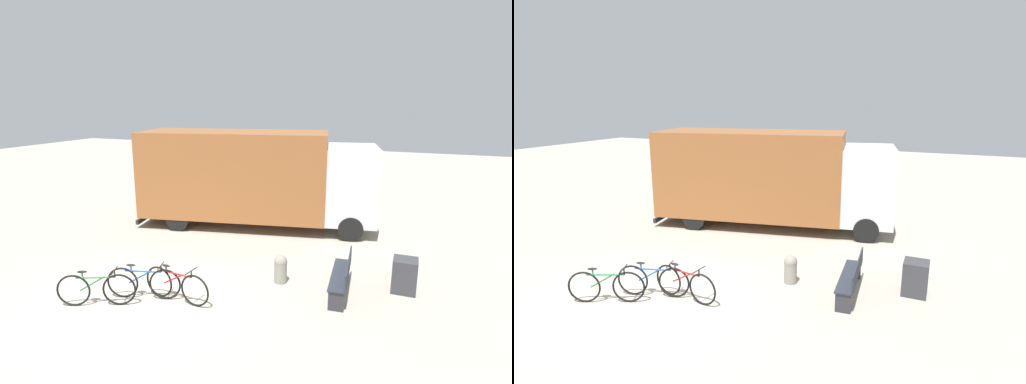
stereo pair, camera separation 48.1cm
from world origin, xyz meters
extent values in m
plane|color=#A8A091|center=(0.00, 0.00, 0.00)|extent=(60.00, 60.00, 0.00)
cube|color=#99592D|center=(-0.30, 5.94, 1.90)|extent=(6.89, 3.77, 2.99)
cube|color=silver|center=(3.72, 6.75, 1.67)|extent=(2.13, 2.71, 2.54)
cube|color=black|center=(-3.55, 5.28, 0.22)|extent=(0.57, 2.38, 0.16)
cylinder|color=black|center=(3.50, 7.83, 0.40)|extent=(0.84, 0.43, 0.80)
cylinder|color=black|center=(3.93, 5.67, 0.40)|extent=(0.84, 0.43, 0.80)
cylinder|color=black|center=(-2.28, 6.66, 0.40)|extent=(0.84, 0.43, 0.80)
cylinder|color=black|center=(-1.84, 4.50, 0.40)|extent=(0.84, 0.43, 0.80)
cube|color=#282D38|center=(4.26, 1.93, 0.46)|extent=(0.57, 1.93, 0.04)
cube|color=#282D38|center=(4.45, 1.94, 0.65)|extent=(0.20, 1.90, 0.42)
cube|color=#2D2D33|center=(4.34, 1.03, 0.22)|extent=(0.34, 0.08, 0.44)
cube|color=#2D2D33|center=(4.18, 2.82, 0.22)|extent=(0.34, 0.08, 0.44)
torus|color=black|center=(-1.11, -0.90, 0.37)|extent=(0.70, 0.34, 0.74)
torus|color=black|center=(-0.19, -0.49, 0.37)|extent=(0.70, 0.34, 0.74)
cylinder|color=#26723F|center=(-0.65, -0.69, 0.67)|extent=(0.79, 0.38, 0.04)
cylinder|color=#26723F|center=(-0.72, -0.72, 0.53)|extent=(0.53, 0.27, 0.35)
cylinder|color=#26723F|center=(-0.90, -0.81, 0.73)|extent=(0.03, 0.03, 0.12)
ellipsoid|color=black|center=(-0.90, -0.81, 0.81)|extent=(0.24, 0.17, 0.05)
cylinder|color=black|center=(-0.26, -0.52, 0.75)|extent=(0.03, 0.03, 0.16)
cylinder|color=black|center=(-0.26, -0.52, 0.83)|extent=(0.20, 0.41, 0.02)
torus|color=black|center=(-0.36, -0.18, 0.37)|extent=(0.73, 0.25, 0.74)
torus|color=black|center=(0.60, 0.11, 0.37)|extent=(0.73, 0.25, 0.74)
cylinder|color=#1E4C9E|center=(0.12, -0.03, 0.67)|extent=(0.83, 0.28, 0.04)
cylinder|color=#1E4C9E|center=(0.05, -0.05, 0.53)|extent=(0.56, 0.20, 0.35)
cylinder|color=#1E4C9E|center=(-0.14, -0.11, 0.73)|extent=(0.03, 0.03, 0.12)
ellipsoid|color=black|center=(-0.14, -0.11, 0.81)|extent=(0.24, 0.15, 0.05)
cylinder|color=black|center=(0.53, 0.09, 0.75)|extent=(0.03, 0.03, 0.16)
cylinder|color=black|center=(0.53, 0.09, 0.83)|extent=(0.15, 0.43, 0.02)
torus|color=black|center=(0.40, 0.18, 0.37)|extent=(0.74, 0.11, 0.74)
torus|color=black|center=(1.39, 0.09, 0.37)|extent=(0.74, 0.11, 0.74)
cylinder|color=red|center=(0.89, 0.13, 0.67)|extent=(0.85, 0.11, 0.04)
cylinder|color=red|center=(0.82, 0.14, 0.53)|extent=(0.57, 0.09, 0.35)
cylinder|color=red|center=(0.62, 0.16, 0.73)|extent=(0.03, 0.03, 0.12)
ellipsoid|color=black|center=(0.62, 0.16, 0.81)|extent=(0.23, 0.11, 0.05)
cylinder|color=black|center=(1.32, 0.10, 0.75)|extent=(0.03, 0.03, 0.16)
cylinder|color=black|center=(1.32, 0.10, 0.83)|extent=(0.06, 0.44, 0.02)
cylinder|color=gray|center=(2.79, 1.93, 0.28)|extent=(0.32, 0.32, 0.56)
sphere|color=gray|center=(2.79, 1.93, 0.56)|extent=(0.34, 0.34, 0.34)
cube|color=#38383D|center=(5.68, 2.56, 0.41)|extent=(0.56, 0.55, 0.82)
camera|label=1|loc=(5.65, -6.93, 4.50)|focal=28.00mm
camera|label=2|loc=(6.09, -6.74, 4.50)|focal=28.00mm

